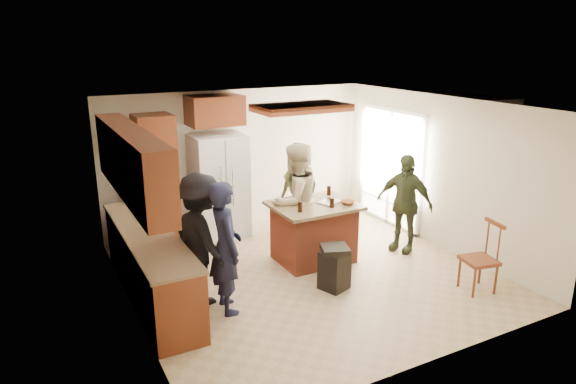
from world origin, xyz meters
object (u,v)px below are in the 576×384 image
person_front_left (225,247)px  person_counter (201,239)px  person_behind_right (300,189)px  trash_bin (334,267)px  person_side_right (404,203)px  refrigerator (219,186)px  spindle_chair (480,260)px  person_behind_left (295,201)px  kitchen_island (314,232)px

person_front_left → person_counter: 0.40m
person_behind_right → person_counter: bearing=26.2°
trash_bin → person_front_left: bearing=173.8°
person_side_right → refrigerator: refrigerator is taller
trash_bin → refrigerator: bearing=103.6°
spindle_chair → person_front_left: bearing=160.6°
person_side_right → person_counter: 3.46m
person_front_left → trash_bin: bearing=-91.4°
person_behind_left → spindle_chair: person_behind_left is taller
trash_bin → person_counter: bearing=163.2°
person_front_left → trash_bin: 1.63m
refrigerator → person_behind_right: bearing=-24.9°
spindle_chair → person_counter: bearing=156.5°
person_front_left → person_side_right: 3.30m
trash_bin → spindle_chair: size_ratio=0.63×
person_behind_right → spindle_chair: (1.11, -3.09, -0.37)m
person_front_left → kitchen_island: size_ratio=1.34×
person_side_right → spindle_chair: 1.66m
spindle_chair → person_side_right: bearing=89.8°
person_behind_right → kitchen_island: (-0.38, -1.14, -0.35)m
refrigerator → kitchen_island: refrigerator is taller
person_side_right → kitchen_island: 1.57m
person_front_left → person_behind_left: (1.58, 1.08, 0.06)m
person_front_left → person_behind_right: size_ratio=1.04×
trash_bin → person_behind_right: bearing=73.6°
person_counter → kitchen_island: 2.05m
person_behind_left → refrigerator: 1.61m
refrigerator → spindle_chair: size_ratio=1.81×
person_side_right → spindle_chair: bearing=-25.7°
person_counter → refrigerator: bearing=-37.9°
kitchen_island → trash_bin: (-0.24, -0.97, -0.16)m
trash_bin → person_behind_left: bearing=87.5°
person_side_right → kitchen_island: (-1.50, 0.33, -0.33)m
refrigerator → person_behind_left: bearing=-64.1°
person_front_left → person_side_right: size_ratio=1.06×
person_front_left → person_behind_right: (2.15, 1.94, -0.03)m
person_side_right → refrigerator: size_ratio=0.90×
person_front_left → person_counter: bearing=33.4°
person_side_right → person_behind_right: bearing=-168.3°
person_side_right → person_behind_left: bearing=-135.4°
person_counter → person_front_left: bearing=-163.3°
refrigerator → kitchen_island: (0.89, -1.73, -0.43)m
person_counter → refrigerator: 2.43m
kitchen_island → person_front_left: bearing=-155.6°
kitchen_island → refrigerator: bearing=117.1°
person_behind_right → trash_bin: person_behind_right is taller
person_behind_right → spindle_chair: bearing=101.7°
person_side_right → trash_bin: bearing=-95.3°
person_side_right → trash_bin: 1.92m
person_counter → refrigerator: (1.07, 2.18, 0.02)m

